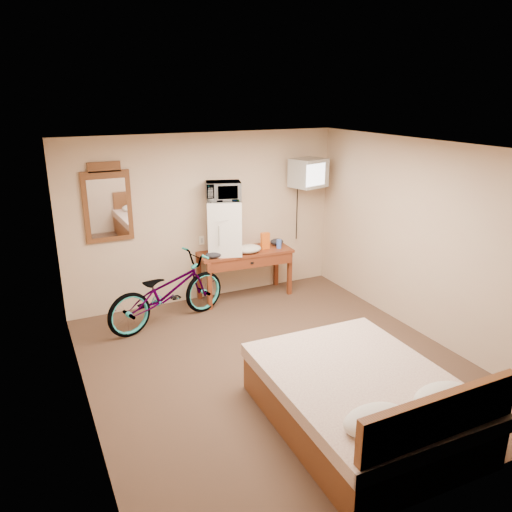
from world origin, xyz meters
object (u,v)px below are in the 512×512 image
mini_fridge (224,227)px  bed (364,401)px  microwave (223,191)px  bicycle (167,291)px  desk (246,258)px  blue_cup (279,244)px  wall_mirror (108,204)px  crt_television (308,173)px

mini_fridge → bed: 3.53m
microwave → bicycle: (-1.02, -0.41, -1.22)m
desk → blue_cup: bearing=-8.3°
mini_fridge → desk: bearing=-9.4°
microwave → bicycle: size_ratio=0.28×
mini_fridge → wall_mirror: bearing=172.1°
bicycle → mini_fridge: bearing=-83.7°
desk → mini_fridge: size_ratio=1.82×
mini_fridge → bed: bearing=-90.0°
blue_cup → microwave: bearing=171.2°
blue_cup → crt_television: (0.55, 0.10, 1.04)m
blue_cup → wall_mirror: size_ratio=0.12×
blue_cup → wall_mirror: 2.59m
mini_fridge → blue_cup: bearing=-8.7°
crt_television → bed: 3.99m
microwave → blue_cup: size_ratio=3.67×
bicycle → bed: 3.18m
mini_fridge → wall_mirror: wall_mirror is taller
desk → crt_television: size_ratio=2.27×
wall_mirror → bicycle: wall_mirror is taller
crt_television → wall_mirror: size_ratio=0.59×
wall_mirror → crt_television: bearing=-4.8°
blue_cup → crt_television: crt_television is taller
microwave → mini_fridge: bearing=-106.5°
microwave → crt_television: crt_television is taller
bed → desk: bearing=84.5°
blue_cup → bed: bearing=-104.5°
desk → wall_mirror: 2.17m
mini_fridge → crt_television: crt_television is taller
wall_mirror → bicycle: size_ratio=0.61×
microwave → bed: size_ratio=0.23×
blue_cup → bicycle: 1.92m
blue_cup → bicycle: size_ratio=0.07×
desk → bed: (-0.32, -3.37, -0.34)m
desk → bicycle: size_ratio=0.82×
crt_television → blue_cup: bearing=-169.7°
microwave → wall_mirror: size_ratio=0.45×
bicycle → bed: bicycle is taller
bed → mini_fridge: bearing=90.0°
desk → mini_fridge: mini_fridge is taller
microwave → desk: bearing=7.7°
microwave → blue_cup: bearing=8.4°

